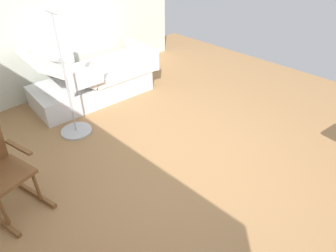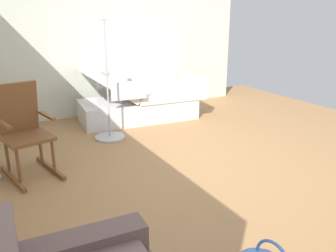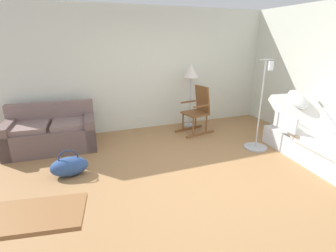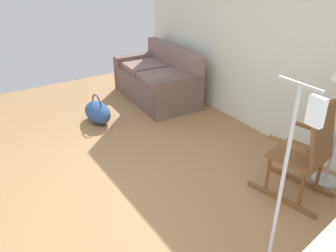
# 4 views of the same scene
# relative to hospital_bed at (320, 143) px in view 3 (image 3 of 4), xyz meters

# --- Properties ---
(ground_plane) EXTENTS (7.45, 7.45, 0.00)m
(ground_plane) POSITION_rel_hospital_bed_xyz_m (-2.32, 0.19, -0.31)
(ground_plane) COLOR #9E7247
(back_wall) EXTENTS (6.16, 0.10, 2.70)m
(back_wall) POSITION_rel_hospital_bed_xyz_m (-2.32, 2.77, 1.04)
(back_wall) COLOR silver
(back_wall) RESTS_ON ground
(hospital_bed) EXTENTS (1.16, 2.14, 1.13)m
(hospital_bed) POSITION_rel_hospital_bed_xyz_m (0.00, 0.00, 0.00)
(hospital_bed) COLOR silver
(hospital_bed) RESTS_ON ground
(couch) EXTENTS (1.65, 0.95, 0.85)m
(couch) POSITION_rel_hospital_bed_xyz_m (-4.39, 2.15, -0.01)
(couch) COLOR #68534F
(couch) RESTS_ON ground
(rocking_chair) EXTENTS (0.84, 0.61, 1.05)m
(rocking_chair) POSITION_rel_hospital_bed_xyz_m (-1.36, 2.00, 0.19)
(rocking_chair) COLOR brown
(rocking_chair) RESTS_ON ground
(floor_lamp) EXTENTS (0.34, 0.34, 1.48)m
(floor_lamp) POSITION_rel_hospital_bed_xyz_m (-1.33, 2.44, 0.92)
(floor_lamp) COLOR #B2B5BA
(floor_lamp) RESTS_ON ground
(overbed_table) EXTENTS (0.87, 0.53, 0.84)m
(overbed_table) POSITION_rel_hospital_bed_xyz_m (-4.40, -1.09, 0.22)
(overbed_table) COLOR #B2B5BA
(overbed_table) RESTS_ON ground
(duffel_bag) EXTENTS (0.57, 0.34, 0.43)m
(duffel_bag) POSITION_rel_hospital_bed_xyz_m (-4.10, 0.95, -0.16)
(duffel_bag) COLOR #2D4C84
(duffel_bag) RESTS_ON ground
(iv_pole) EXTENTS (0.44, 0.44, 1.69)m
(iv_pole) POSITION_rel_hospital_bed_xyz_m (-0.69, 0.78, -0.06)
(iv_pole) COLOR #B2B5BA
(iv_pole) RESTS_ON ground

